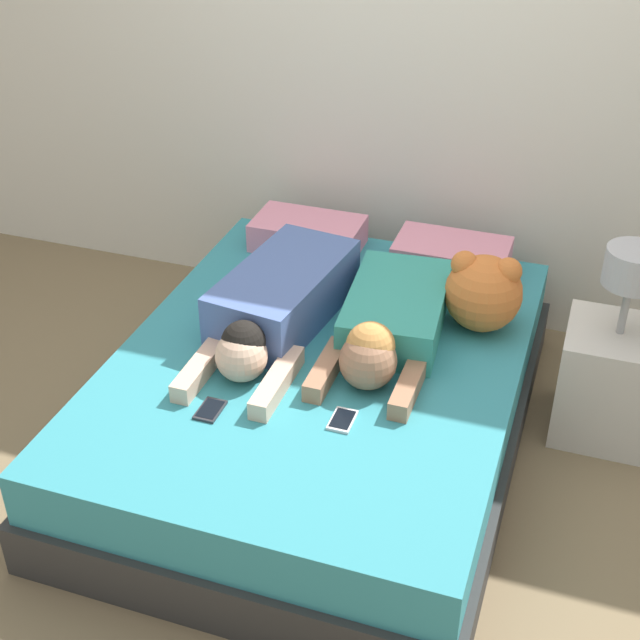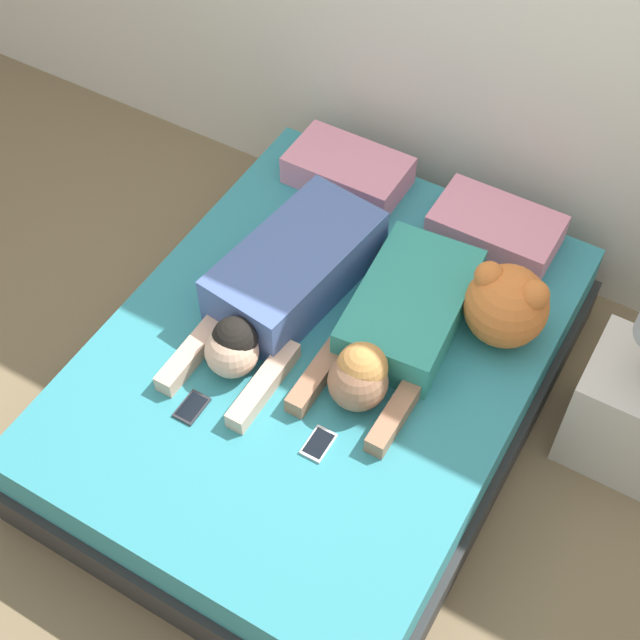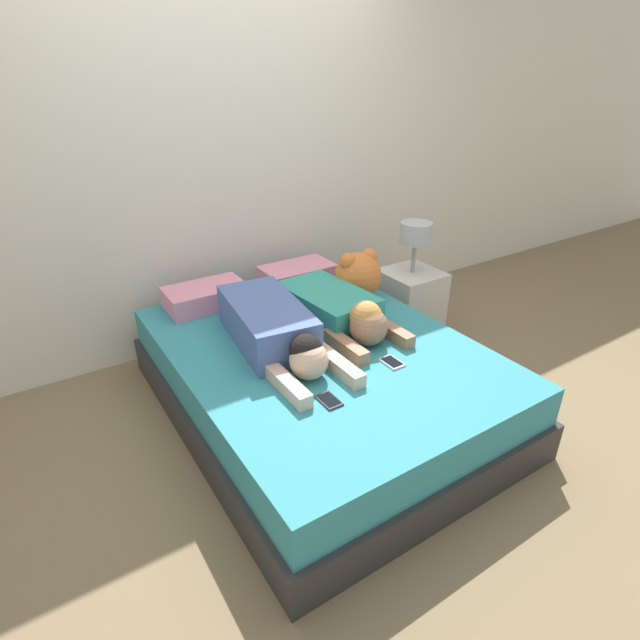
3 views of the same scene
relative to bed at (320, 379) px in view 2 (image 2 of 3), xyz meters
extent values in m
plane|color=#7F6B4C|center=(0.00, 0.00, -0.21)|extent=(12.00, 12.00, 0.00)
cube|color=#2D2D2D|center=(0.00, 0.00, -0.10)|extent=(1.54, 2.01, 0.21)
cube|color=teal|center=(0.00, 0.00, 0.11)|extent=(1.48, 1.95, 0.21)
cube|color=pink|center=(-0.33, 0.80, 0.28)|extent=(0.49, 0.29, 0.13)
cube|color=pink|center=(0.33, 0.80, 0.28)|extent=(0.49, 0.29, 0.13)
cube|color=#4C66A5|center=(-0.22, 0.20, 0.33)|extent=(0.43, 0.73, 0.23)
sphere|color=beige|center=(-0.22, -0.24, 0.31)|extent=(0.19, 0.19, 0.19)
sphere|color=black|center=(-0.22, -0.21, 0.35)|extent=(0.16, 0.16, 0.16)
cube|color=beige|center=(-0.36, -0.27, 0.25)|extent=(0.07, 0.38, 0.07)
cube|color=beige|center=(-0.07, -0.27, 0.25)|extent=(0.07, 0.38, 0.07)
cube|color=teal|center=(0.22, 0.26, 0.30)|extent=(0.41, 0.63, 0.17)
sphere|color=#A37051|center=(0.22, -0.13, 0.32)|extent=(0.21, 0.21, 0.21)
sphere|color=#D18C47|center=(0.22, -0.11, 0.37)|extent=(0.18, 0.18, 0.18)
cube|color=#A37051|center=(0.07, -0.14, 0.25)|extent=(0.07, 0.33, 0.07)
cube|color=#A37051|center=(0.38, -0.14, 0.25)|extent=(0.07, 0.33, 0.07)
cube|color=#2D2D33|center=(-0.25, -0.45, 0.22)|extent=(0.08, 0.12, 0.01)
cube|color=black|center=(-0.25, -0.45, 0.22)|extent=(0.07, 0.11, 0.00)
cube|color=silver|center=(0.20, -0.36, 0.22)|extent=(0.08, 0.12, 0.01)
cube|color=black|center=(0.20, -0.36, 0.22)|extent=(0.07, 0.11, 0.00)
sphere|color=orange|center=(0.54, 0.38, 0.37)|extent=(0.30, 0.30, 0.30)
sphere|color=orange|center=(0.45, 0.38, 0.48)|extent=(0.11, 0.11, 0.11)
sphere|color=orange|center=(0.62, 0.38, 0.48)|extent=(0.11, 0.11, 0.11)
cube|color=beige|center=(1.06, 0.44, 0.03)|extent=(0.39, 0.39, 0.47)
camera|label=1|loc=(0.90, -2.62, 2.14)|focal=50.00mm
camera|label=2|loc=(0.97, -1.66, 2.81)|focal=50.00mm
camera|label=3|loc=(-1.28, -1.97, 1.56)|focal=28.00mm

